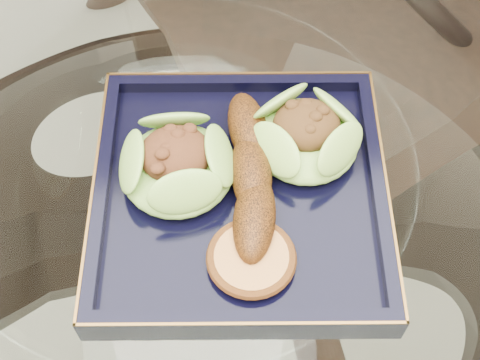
{
  "coord_description": "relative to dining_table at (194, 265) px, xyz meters",
  "views": [
    {
      "loc": [
        0.02,
        -0.35,
        1.31
      ],
      "look_at": [
        0.05,
        -0.02,
        0.8
      ],
      "focal_mm": 50.0,
      "sensor_mm": 36.0,
      "label": 1
    }
  ],
  "objects": [
    {
      "name": "dining_table",
      "position": [
        0.0,
        0.0,
        0.0
      ],
      "size": [
        1.13,
        1.13,
        0.77
      ],
      "color": "white",
      "rests_on": "ground"
    },
    {
      "name": "dining_chair",
      "position": [
        0.14,
        0.47,
        -0.04
      ],
      "size": [
        0.56,
        0.56,
        1.0
      ],
      "rotation": [
        0.0,
        0.0,
        0.39
      ],
      "color": "black",
      "rests_on": "ground"
    },
    {
      "name": "navy_plate",
      "position": [
        0.05,
        -0.02,
        0.17
      ],
      "size": [
        0.29,
        0.29,
        0.02
      ],
      "primitive_type": "cube",
      "rotation": [
        0.0,
        0.0,
        -0.09
      ],
      "color": "black",
      "rests_on": "dining_table"
    },
    {
      "name": "lettuce_wrap_left",
      "position": [
        -0.0,
        0.0,
        0.2
      ],
      "size": [
        0.14,
        0.14,
        0.04
      ],
      "primitive_type": "ellipsoid",
      "rotation": [
        0.0,
        0.0,
        -0.36
      ],
      "color": "#598B28",
      "rests_on": "navy_plate"
    },
    {
      "name": "lettuce_wrap_right",
      "position": [
        0.12,
        0.02,
        0.2
      ],
      "size": [
        0.12,
        0.12,
        0.04
      ],
      "primitive_type": "ellipsoid",
      "rotation": [
        0.0,
        0.0,
        0.22
      ],
      "color": "#5F942A",
      "rests_on": "navy_plate"
    },
    {
      "name": "roasted_plantain",
      "position": [
        0.06,
        -0.01,
        0.2
      ],
      "size": [
        0.05,
        0.18,
        0.03
      ],
      "primitive_type": "ellipsoid",
      "rotation": [
        0.0,
        0.0,
        1.52
      ],
      "color": "#562A09",
      "rests_on": "navy_plate"
    },
    {
      "name": "crumb_patty",
      "position": [
        0.06,
        -0.09,
        0.19
      ],
      "size": [
        0.09,
        0.09,
        0.01
      ],
      "primitive_type": "cylinder",
      "rotation": [
        0.0,
        0.0,
        -0.4
      ],
      "color": "#CD8544",
      "rests_on": "navy_plate"
    }
  ]
}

